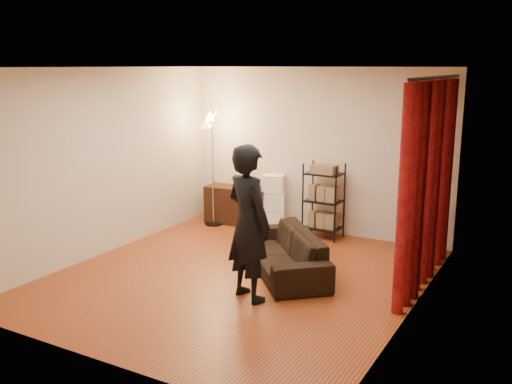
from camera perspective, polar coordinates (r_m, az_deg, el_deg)
The scene contains 14 objects.
floor at distance 7.58m, azimuth -1.79°, elevation -8.49°, with size 5.00×5.00×0.00m, color #99461F.
ceiling at distance 7.08m, azimuth -1.94°, elevation 12.36°, with size 5.00×5.00×0.00m, color white.
wall_back at distance 9.41m, azimuth 6.05°, elevation 4.10°, with size 5.00×5.00×0.00m, color beige.
wall_front at distance 5.29m, azimuth -16.03°, elevation -3.00°, with size 5.00×5.00×0.00m, color beige.
wall_left at distance 8.58m, azimuth -14.86°, elevation 2.92°, with size 5.00×5.00×0.00m, color beige.
wall_right at distance 6.37m, azimuth 15.75°, elevation -0.38°, with size 5.00×5.00×0.00m, color beige.
curtain_rod at distance 7.34m, azimuth 17.70°, elevation 10.86°, with size 0.04×0.04×2.65m, color black.
curtain at distance 7.48m, azimuth 16.89°, elevation 0.85°, with size 0.22×2.65×2.55m, color maroon, non-canonical shape.
sofa at distance 7.69m, azimuth 2.82°, elevation -5.97°, with size 1.93×0.75×0.56m, color black.
person at distance 6.64m, azimuth -0.76°, elevation -3.13°, with size 0.68×0.45×1.86m, color black.
media_cabinet at distance 9.97m, azimuth -1.85°, elevation -1.34°, with size 1.12×0.42×0.66m, color black.
storage_boxes at distance 9.69m, azimuth 1.79°, elevation -0.94°, with size 0.37×0.30×0.92m, color white, non-canonical shape.
wire_shelf at distance 9.15m, azimuth 6.77°, elevation -0.90°, with size 0.55×0.39×1.21m, color black, non-canonical shape.
floor_lamp at distance 9.79m, azimuth -4.34°, elevation 2.35°, with size 0.36×0.36×1.99m, color silver, non-canonical shape.
Camera 1 is at (3.67, -6.05, 2.73)m, focal length 40.00 mm.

